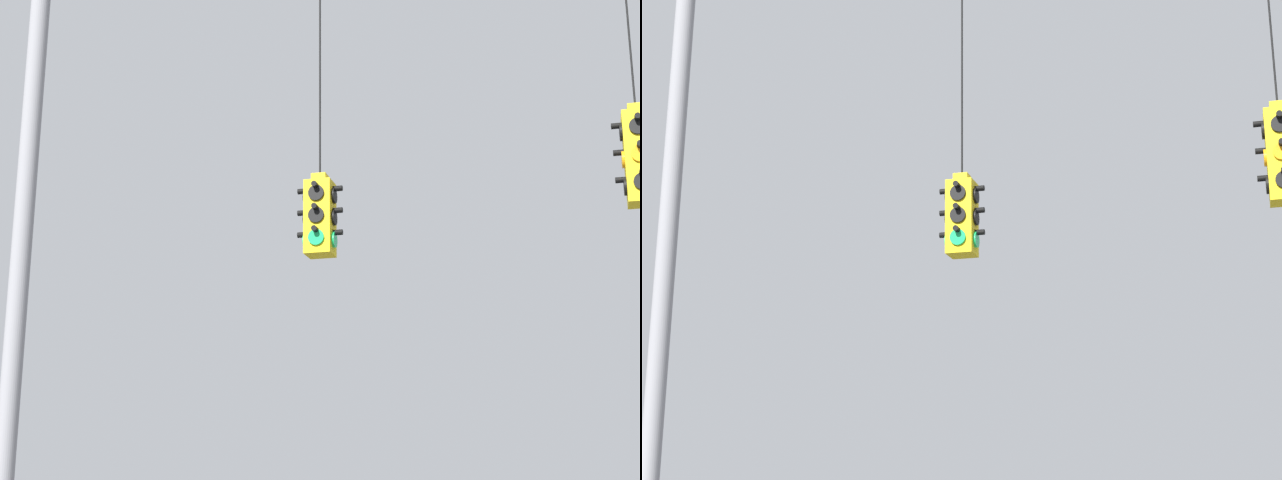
# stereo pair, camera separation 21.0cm
# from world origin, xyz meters

# --- Properties ---
(utility_pole_left) EXTENTS (0.27, 0.27, 9.55)m
(utility_pole_left) POSITION_xyz_m (-7.28, -0.07, 4.76)
(utility_pole_left) COLOR gray
(utility_pole_left) RESTS_ON ground_plane
(traffic_light_near_right_pole) EXTENTS (0.58, 0.58, 3.96)m
(traffic_light_near_right_pole) POSITION_xyz_m (-3.06, -0.07, 5.33)
(traffic_light_near_right_pole) COLOR yellow
(traffic_light_near_left_pole) EXTENTS (0.58, 0.58, 3.53)m
(traffic_light_near_left_pole) POSITION_xyz_m (0.79, -0.07, 5.76)
(traffic_light_near_left_pole) COLOR yellow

